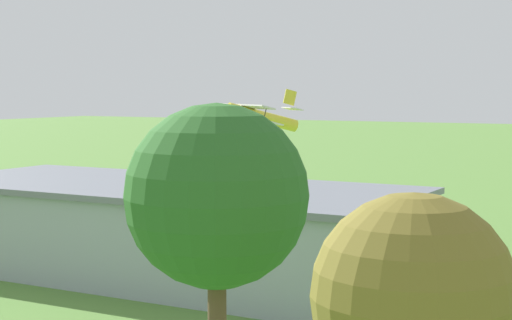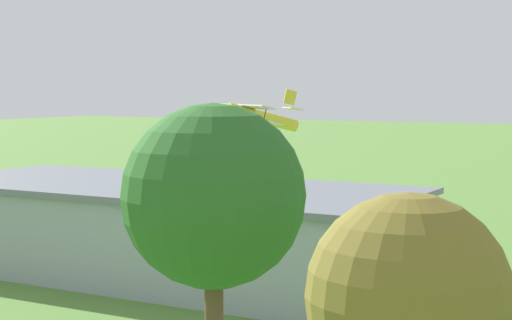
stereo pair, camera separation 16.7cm
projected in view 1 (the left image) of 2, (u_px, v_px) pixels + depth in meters
name	position (u px, v px, depth m)	size (l,w,h in m)	color
ground_plane	(380.00, 210.00, 77.21)	(400.00, 400.00, 0.00)	#568438
hangar	(163.00, 229.00, 50.48)	(30.42, 13.27, 5.38)	#99A3AD
biplane	(259.00, 117.00, 75.10)	(8.09, 7.81, 4.28)	yellow
car_white	(88.00, 215.00, 68.54)	(2.16, 4.16, 1.60)	white
car_green	(27.00, 210.00, 71.58)	(2.06, 4.65, 1.59)	#1E6B38
person_walking_on_apron	(133.00, 207.00, 73.02)	(0.53, 0.53, 1.65)	#72338C
person_by_parked_cars	(174.00, 208.00, 72.49)	(0.43, 0.43, 1.71)	#72338C
person_near_hangar_door	(385.00, 224.00, 63.51)	(0.51, 0.51, 1.78)	#3F3F47
person_crossing_taxiway	(452.00, 247.00, 54.47)	(0.54, 0.54, 1.77)	navy
tree_by_windsock	(217.00, 197.00, 27.38)	(6.02, 6.02, 10.57)	brown
tree_near_perimeter_road	(413.00, 297.00, 19.35)	(4.75, 4.75, 8.67)	brown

